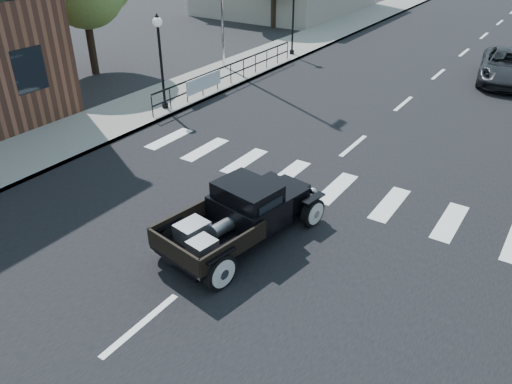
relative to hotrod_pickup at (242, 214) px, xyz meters
The scene contains 10 objects.
ground 0.86m from the hotrod_pickup, 93.26° to the right, with size 120.00×120.00×0.00m, color black.
road 14.63m from the hotrod_pickup, 90.09° to the left, with size 14.00×80.00×0.02m, color black.
road_markings 9.64m from the hotrod_pickup, 90.13° to the left, with size 12.00×60.00×0.06m, color silver, non-canonical shape.
sidewalk_left 16.93m from the hotrod_pickup, 120.26° to the left, with size 3.00×80.00×0.15m, color gray.
railing 12.08m from the hotrod_pickup, 127.31° to the left, with size 0.08×10.00×1.00m, color black, non-canonical shape.
banner 10.51m from the hotrod_pickup, 133.59° to the left, with size 0.04×2.20×0.60m, color silver, non-canonical shape.
lamp_post_b 9.54m from the hotrod_pickup, 143.66° to the left, with size 0.36×0.36×3.57m, color black, non-canonical shape.
lamp_post_c 17.41m from the hotrod_pickup, 116.03° to the left, with size 0.36×0.36×3.57m, color black, non-canonical shape.
hotrod_pickup is the anchor object (origin of this frame).
second_car 17.38m from the hotrod_pickup, 80.51° to the left, with size 2.36×5.11×1.42m, color black.
Camera 1 is at (5.77, -7.67, 7.02)m, focal length 35.00 mm.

